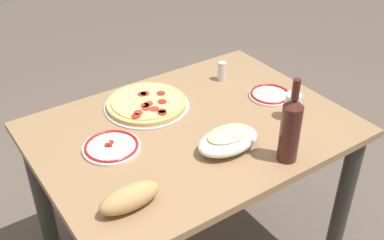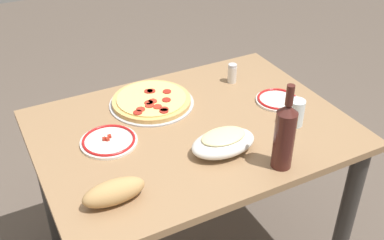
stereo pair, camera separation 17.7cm
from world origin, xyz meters
name	(u,v)px [view 1 (the left image)]	position (x,y,z in m)	size (l,w,h in m)	color
dining_table	(192,153)	(0.00, 0.00, 0.60)	(1.17, 0.87, 0.73)	#93704C
pepperoni_pizza	(147,104)	(-0.07, 0.22, 0.74)	(0.35, 0.35, 0.03)	#B7B7BC
baked_pasta_dish	(228,139)	(0.03, -0.19, 0.77)	(0.24, 0.15, 0.08)	white
wine_bottle	(290,128)	(0.16, -0.35, 0.85)	(0.07, 0.07, 0.31)	#471E19
water_glass	(292,106)	(0.36, -0.17, 0.78)	(0.06, 0.06, 0.11)	silver
side_plate_near	(111,147)	(-0.32, 0.05, 0.74)	(0.21, 0.21, 0.02)	white
side_plate_far	(270,95)	(0.40, 0.00, 0.74)	(0.18, 0.18, 0.02)	white
bread_loaf	(130,198)	(-0.40, -0.25, 0.77)	(0.20, 0.08, 0.08)	tan
spice_shaker	(222,71)	(0.32, 0.23, 0.77)	(0.04, 0.04, 0.09)	silver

